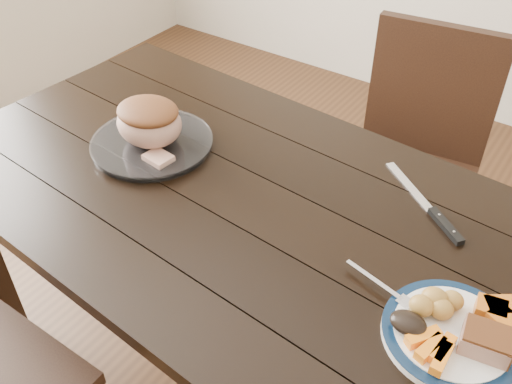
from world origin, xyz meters
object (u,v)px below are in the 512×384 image
Objects in this scene: dinner_plate at (451,335)px; pork_slice at (486,341)px; roast_joint at (149,123)px; chair_far at (414,152)px; carving_knife at (436,215)px; dining_table at (235,220)px; serving_platter at (152,144)px; fork at (387,289)px.

dinner_plate is 3.04× the size of pork_slice.
dinner_plate is at bearing -9.23° from roast_joint.
carving_knife is at bearing 106.48° from chair_far.
dining_table is 6.18× the size of carving_knife.
chair_far is 0.90m from serving_platter.
pork_slice is 0.38m from carving_knife.
serving_platter is 0.76m from carving_knife.
fork is at bearing 170.74° from dinner_plate.
chair_far is 5.25× the size of fork.
serving_platter is 1.81× the size of fork.
chair_far is 5.10× the size of roast_joint.
serving_platter is at bearing 171.04° from pork_slice.
dining_table is 0.47m from fork.
pork_slice reaches higher than dining_table.
chair_far is 10.88× the size of pork_slice.
serving_platter is (-0.50, -0.71, 0.23)m from chair_far.
dinner_plate is (0.39, -0.85, 0.23)m from chair_far.
roast_joint is at bearing 170.77° from dinner_plate.
serving_platter is at bearing 170.77° from dinner_plate.
serving_platter is at bearing 174.49° from dining_table.
serving_platter is 0.75m from fork.
dinner_plate is at bearing 3.61° from fork.
pork_slice is (0.44, -0.86, 0.27)m from chair_far.
fork is (0.74, -0.12, 0.01)m from serving_platter.
pork_slice is at bearing 4.89° from fork.
dining_table is 9.10× the size of roast_joint.
chair_far is 0.92m from roast_joint.
roast_joint is 0.76m from carving_knife.
roast_joint is (-0.74, 0.12, 0.06)m from fork.
fork reaches higher than dinner_plate.
dining_table is at bearing 67.32° from chair_far.
dining_table is at bearing 168.93° from dinner_plate.
fork is 0.66× the size of carving_knife.
fork is at bearing -11.64° from dining_table.
pork_slice is (0.95, -0.15, 0.03)m from serving_platter.
dining_table is 9.38× the size of fork.
serving_platter reaches higher than dinner_plate.
fork is 0.97× the size of roast_joint.
fork is (0.45, -0.09, 0.11)m from dining_table.
serving_platter is (-0.89, 0.14, 0.00)m from dinner_plate.
pork_slice is at bearing -10.51° from dining_table.
fork is at bearing -52.31° from carving_knife.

